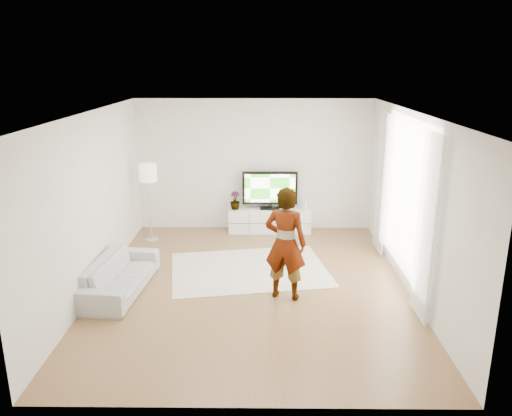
{
  "coord_description": "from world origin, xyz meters",
  "views": [
    {
      "loc": [
        0.14,
        -7.47,
        3.53
      ],
      "look_at": [
        0.06,
        0.4,
        1.21
      ],
      "focal_mm": 35.0,
      "sensor_mm": 36.0,
      "label": 1
    }
  ],
  "objects_px": {
    "television": "(270,189)",
    "rug": "(249,269)",
    "sofa": "(120,275)",
    "player": "(285,244)",
    "floor_lamp": "(148,176)",
    "media_console": "(270,220)"
  },
  "relations": [
    {
      "from": "television",
      "to": "rug",
      "type": "height_order",
      "value": "television"
    },
    {
      "from": "sofa",
      "to": "rug",
      "type": "bearing_deg",
      "value": -61.86
    },
    {
      "from": "player",
      "to": "floor_lamp",
      "type": "xyz_separation_m",
      "value": [
        -2.61,
        2.57,
        0.46
      ]
    },
    {
      "from": "media_console",
      "to": "floor_lamp",
      "type": "distance_m",
      "value": 2.74
    },
    {
      "from": "media_console",
      "to": "rug",
      "type": "distance_m",
      "value": 2.16
    },
    {
      "from": "rug",
      "to": "sofa",
      "type": "relative_size",
      "value": 1.43
    },
    {
      "from": "television",
      "to": "sofa",
      "type": "distance_m",
      "value": 3.91
    },
    {
      "from": "television",
      "to": "media_console",
      "type": "bearing_deg",
      "value": -90.0
    },
    {
      "from": "player",
      "to": "sofa",
      "type": "xyz_separation_m",
      "value": [
        -2.61,
        0.21,
        -0.62
      ]
    },
    {
      "from": "player",
      "to": "sofa",
      "type": "distance_m",
      "value": 2.69
    },
    {
      "from": "player",
      "to": "sofa",
      "type": "height_order",
      "value": "player"
    },
    {
      "from": "television",
      "to": "player",
      "type": "relative_size",
      "value": 0.67
    },
    {
      "from": "television",
      "to": "rug",
      "type": "distance_m",
      "value": 2.36
    },
    {
      "from": "sofa",
      "to": "floor_lamp",
      "type": "xyz_separation_m",
      "value": [
        -0.0,
        2.36,
        1.07
      ]
    },
    {
      "from": "sofa",
      "to": "floor_lamp",
      "type": "bearing_deg",
      "value": 5.39
    },
    {
      "from": "player",
      "to": "sofa",
      "type": "bearing_deg",
      "value": 12.48
    },
    {
      "from": "television",
      "to": "sofa",
      "type": "xyz_separation_m",
      "value": [
        -2.43,
        -2.99,
        -0.66
      ]
    },
    {
      "from": "media_console",
      "to": "television",
      "type": "bearing_deg",
      "value": 90.0
    },
    {
      "from": "television",
      "to": "rug",
      "type": "bearing_deg",
      "value": -100.47
    },
    {
      "from": "television",
      "to": "player",
      "type": "distance_m",
      "value": 3.2
    },
    {
      "from": "media_console",
      "to": "player",
      "type": "distance_m",
      "value": 3.24
    },
    {
      "from": "rug",
      "to": "media_console",
      "type": "bearing_deg",
      "value": 79.39
    }
  ]
}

